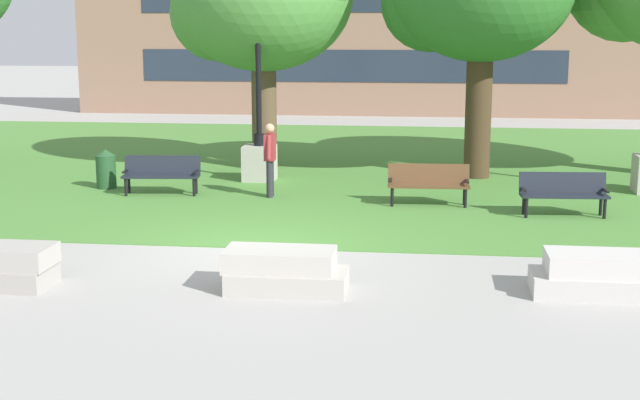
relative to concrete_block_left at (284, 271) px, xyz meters
The scene contains 11 objects.
ground_plane 2.67m from the concrete_block_left, 111.62° to the left, with size 140.00×140.00×0.00m, color #A3A09B.
grass_lawn 12.51m from the concrete_block_left, 94.48° to the left, with size 40.00×20.00×0.02m, color #4C8438.
concrete_block_left is the anchor object (origin of this frame).
concrete_block_right 4.67m from the concrete_block_left, ahead, with size 1.86×0.90×0.64m.
park_bench_near_left 7.76m from the concrete_block_left, 50.37° to the left, with size 1.83×0.65×0.90m.
park_bench_near_right 7.13m from the concrete_block_left, 72.48° to the left, with size 1.82×0.59×0.90m.
park_bench_far_left 8.39m from the concrete_block_left, 119.34° to the left, with size 1.84×0.71×0.90m.
lamp_post_center 9.75m from the concrete_block_left, 102.94° to the left, with size 1.32×0.80×5.15m.
trash_bin 9.76m from the concrete_block_left, 125.74° to the left, with size 0.49×0.49×0.96m.
person_bystander_near_lawn 7.48m from the concrete_block_left, 101.69° to the left, with size 0.26×0.62×1.71m.
building_facade_distant 27.35m from the concrete_block_left, 92.88° to the left, with size 24.88×1.03×9.43m.
Camera 1 is at (3.09, -15.25, 3.94)m, focal length 50.00 mm.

